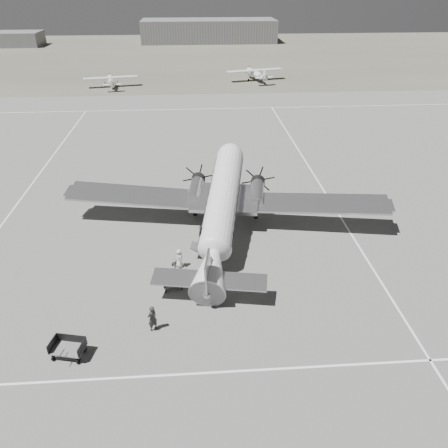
{
  "coord_description": "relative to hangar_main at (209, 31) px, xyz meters",
  "views": [
    {
      "loc": [
        -0.95,
        -30.73,
        19.07
      ],
      "look_at": [
        1.15,
        -1.47,
        2.2
      ],
      "focal_mm": 35.0,
      "sensor_mm": 36.0,
      "label": 1
    }
  ],
  "objects": [
    {
      "name": "ground",
      "position": [
        -5.0,
        -120.0,
        -3.3
      ],
      "size": [
        260.0,
        260.0,
        0.0
      ],
      "primitive_type": "plane",
      "color": "slate",
      "rests_on": "ground"
    },
    {
      "name": "taxi_line_near",
      "position": [
        -5.0,
        -134.0,
        -3.29
      ],
      "size": [
        60.0,
        0.15,
        0.01
      ],
      "primitive_type": "cube",
      "color": "white",
      "rests_on": "ground"
    },
    {
      "name": "taxi_line_right",
      "position": [
        7.0,
        -120.0,
        -3.29
      ],
      "size": [
        0.15,
        80.0,
        0.01
      ],
      "primitive_type": "cube",
      "color": "white",
      "rests_on": "ground"
    },
    {
      "name": "taxi_line_left",
      "position": [
        -23.0,
        -110.0,
        -3.29
      ],
      "size": [
        0.15,
        60.0,
        0.01
      ],
      "primitive_type": "cube",
      "color": "white",
      "rests_on": "ground"
    },
    {
      "name": "taxi_line_horizon",
      "position": [
        -5.0,
        -80.0,
        -3.29
      ],
      "size": [
        90.0,
        0.15,
        0.01
      ],
      "primitive_type": "cube",
      "color": "white",
      "rests_on": "ground"
    },
    {
      "name": "grass_infield",
      "position": [
        -5.0,
        -25.0,
        -3.3
      ],
      "size": [
        260.0,
        90.0,
        0.01
      ],
      "primitive_type": "cube",
      "color": "#626052",
      "rests_on": "ground"
    },
    {
      "name": "hangar_main",
      "position": [
        0.0,
        0.0,
        0.0
      ],
      "size": [
        42.0,
        14.0,
        6.6
      ],
      "color": "slate",
      "rests_on": "ground"
    },
    {
      "name": "shed_secondary",
      "position": [
        -60.0,
        -5.0,
        -1.3
      ],
      "size": [
        18.0,
        10.0,
        4.0
      ],
      "primitive_type": "cube",
      "color": "#606060",
      "rests_on": "ground"
    },
    {
      "name": "dc3_airliner",
      "position": [
        -3.85,
        -119.47,
        -0.64
      ],
      "size": [
        30.9,
        23.93,
        5.33
      ],
      "primitive_type": null,
      "rotation": [
        0.0,
        0.0,
        -0.17
      ],
      "color": "#B4B4B6",
      "rests_on": "ground"
    },
    {
      "name": "light_plane_left",
      "position": [
        -21.42,
        -63.34,
        -2.23
      ],
      "size": [
        11.73,
        10.22,
        2.14
      ],
      "primitive_type": null,
      "rotation": [
        0.0,
        0.0,
        0.2
      ],
      "color": "silver",
      "rests_on": "ground"
    },
    {
      "name": "light_plane_right",
      "position": [
        7.05,
        -59.64,
        -2.07
      ],
      "size": [
        13.79,
        12.16,
        2.45
      ],
      "primitive_type": null,
      "rotation": [
        0.0,
        0.0,
        0.24
      ],
      "color": "silver",
      "rests_on": "ground"
    },
    {
      "name": "baggage_cart_near",
      "position": [
        -7.78,
        -126.32,
        -2.89
      ],
      "size": [
        1.65,
        1.32,
        0.82
      ],
      "primitive_type": null,
      "rotation": [
        0.0,
        0.0,
        0.22
      ],
      "color": "#606060",
      "rests_on": "ground"
    },
    {
      "name": "baggage_cart_far",
      "position": [
        -13.52,
        -132.18,
        -2.75
      ],
      "size": [
        2.21,
        1.78,
        1.1
      ],
      "primitive_type": null,
      "rotation": [
        0.0,
        0.0,
        -0.22
      ],
      "color": "#606060",
      "rests_on": "ground"
    },
    {
      "name": "ground_crew",
      "position": [
        -8.87,
        -130.36,
        -2.4
      ],
      "size": [
        0.77,
        0.76,
        1.79
      ],
      "primitive_type": "imported",
      "rotation": [
        0.0,
        0.0,
        3.88
      ],
      "color": "#2A2A2A",
      "rests_on": "ground"
    },
    {
      "name": "ramp_agent",
      "position": [
        -7.59,
        -125.26,
        -2.47
      ],
      "size": [
        0.94,
        1.01,
        1.65
      ],
      "primitive_type": "imported",
      "rotation": [
        0.0,
        0.0,
        1.06
      ],
      "color": "#B0B0AE",
      "rests_on": "ground"
    },
    {
      "name": "passenger",
      "position": [
        -7.34,
        -123.82,
        -2.55
      ],
      "size": [
        0.71,
        0.86,
        1.51
      ],
      "primitive_type": "imported",
      "rotation": [
        0.0,
        0.0,
        1.93
      ],
      "color": "silver",
      "rests_on": "ground"
    }
  ]
}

